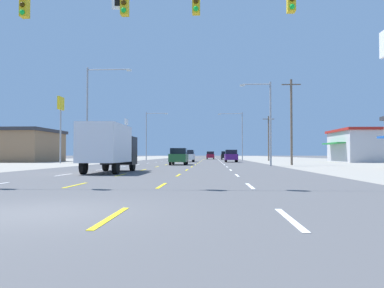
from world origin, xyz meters
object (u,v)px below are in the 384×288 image
at_px(suv_center_turn_near, 179,156).
at_px(pole_sign_left_row_1, 61,113).
at_px(streetlight_left_row_1, 148,132).
at_px(suv_inner_right_farther, 210,155).
at_px(pole_sign_left_row_2, 126,129).
at_px(streetlight_right_row_1, 240,132).
at_px(suv_center_turn_midfar, 188,156).
at_px(suv_far_right_mid, 231,156).
at_px(streetlight_right_row_0, 268,118).
at_px(box_truck_inner_left_nearest, 109,146).
at_px(streetlight_left_row_0, 92,108).
at_px(suv_far_right_far, 225,155).

bearing_deg(suv_center_turn_near, pole_sign_left_row_1, 157.69).
bearing_deg(streetlight_left_row_1, suv_inner_right_farther, 52.21).
distance_m(pole_sign_left_row_2, streetlight_right_row_1, 25.36).
bearing_deg(suv_center_turn_near, suv_center_turn_midfar, 89.90).
height_order(pole_sign_left_row_2, streetlight_right_row_1, streetlight_right_row_1).
xyz_separation_m(suv_center_turn_midfar, streetlight_left_row_1, (-9.53, 16.88, 4.93)).
bearing_deg(streetlight_left_row_1, suv_center_turn_near, -74.50).
relative_size(suv_far_right_mid, streetlight_right_row_0, 0.53).
bearing_deg(streetlight_right_row_1, suv_far_right_mid, -98.56).
bearing_deg(pole_sign_left_row_1, box_truck_inner_left_nearest, -61.48).
relative_size(suv_center_turn_near, streetlight_left_row_1, 0.48).
bearing_deg(streetlight_left_row_0, streetlight_right_row_0, 0.00).
bearing_deg(pole_sign_left_row_1, streetlight_left_row_1, 73.81).
relative_size(suv_far_right_far, pole_sign_left_row_2, 0.53).
bearing_deg(suv_center_turn_midfar, streetlight_left_row_1, 119.45).
distance_m(pole_sign_left_row_1, streetlight_left_row_1, 28.27).
bearing_deg(suv_inner_right_farther, suv_center_turn_near, -94.01).
xyz_separation_m(pole_sign_left_row_1, pole_sign_left_row_2, (2.14, 31.29, -0.07)).
distance_m(suv_far_right_mid, streetlight_right_row_0, 20.23).
relative_size(suv_center_turn_midfar, streetlight_left_row_1, 0.48).
xyz_separation_m(pole_sign_left_row_1, streetlight_right_row_0, (27.38, -10.59, -1.82)).
bearing_deg(suv_far_right_mid, pole_sign_left_row_2, 134.93).
bearing_deg(suv_far_right_mid, suv_center_turn_midfar, 169.71).
xyz_separation_m(pole_sign_left_row_1, streetlight_right_row_1, (27.13, 27.13, -1.16)).
bearing_deg(streetlight_right_row_0, suv_far_right_mid, 98.65).
bearing_deg(pole_sign_left_row_2, box_truck_inner_left_nearest, -78.10).
bearing_deg(streetlight_left_row_1, streetlight_right_row_1, -0.00).
relative_size(streetlight_left_row_0, streetlight_left_row_1, 1.07).
bearing_deg(suv_far_right_mid, streetlight_left_row_1, 132.30).
bearing_deg(suv_far_right_far, suv_inner_right_farther, 122.41).
relative_size(suv_far_right_mid, streetlight_right_row_1, 0.49).
bearing_deg(suv_center_turn_near, streetlight_left_row_1, 105.50).
height_order(suv_inner_right_farther, streetlight_left_row_1, streetlight_left_row_1).
distance_m(suv_far_right_mid, suv_inner_right_farther, 35.20).
relative_size(suv_far_right_mid, pole_sign_left_row_2, 0.53).
bearing_deg(streetlight_right_row_1, suv_center_turn_midfar, -119.93).
relative_size(box_truck_inner_left_nearest, streetlight_right_row_0, 0.78).
bearing_deg(suv_far_right_far, pole_sign_left_row_2, -162.38).
height_order(streetlight_left_row_0, streetlight_left_row_1, streetlight_left_row_0).
height_order(suv_center_turn_near, streetlight_left_row_0, streetlight_left_row_0).
distance_m(box_truck_inner_left_nearest, streetlight_left_row_1, 53.91).
distance_m(box_truck_inner_left_nearest, streetlight_right_row_1, 55.06).
bearing_deg(pole_sign_left_row_1, suv_far_right_mid, 20.19).
distance_m(streetlight_right_row_0, streetlight_right_row_1, 37.72).
bearing_deg(box_truck_inner_left_nearest, suv_far_right_mid, 73.95).
height_order(suv_inner_right_farther, pole_sign_left_row_2, pole_sign_left_row_2).
relative_size(suv_inner_right_farther, streetlight_left_row_1, 0.48).
bearing_deg(suv_inner_right_farther, streetlight_left_row_1, -127.79).
relative_size(pole_sign_left_row_2, streetlight_left_row_1, 0.90).
relative_size(suv_center_turn_midfar, pole_sign_left_row_1, 0.52).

